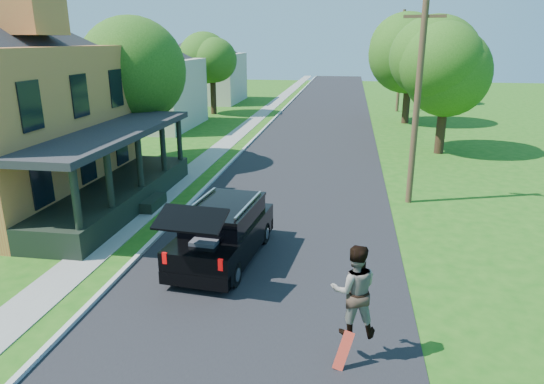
% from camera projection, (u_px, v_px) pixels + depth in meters
% --- Properties ---
extents(ground, '(140.00, 140.00, 0.00)m').
position_uv_depth(ground, '(257.00, 293.00, 12.92)').
color(ground, '#1A5511').
rests_on(ground, ground).
extents(street, '(8.00, 120.00, 0.02)m').
position_uv_depth(street, '(314.00, 142.00, 31.75)').
color(street, black).
rests_on(street, ground).
extents(curb, '(0.15, 120.00, 0.12)m').
position_uv_depth(curb, '(253.00, 140.00, 32.36)').
color(curb, '#A9A9A3').
rests_on(curb, ground).
extents(sidewalk, '(1.30, 120.00, 0.03)m').
position_uv_depth(sidewalk, '(231.00, 140.00, 32.59)').
color(sidewalk, gray).
rests_on(sidewalk, ground).
extents(front_walk, '(6.50, 1.20, 0.03)m').
position_uv_depth(front_walk, '(58.00, 203.00, 19.99)').
color(front_walk, gray).
rests_on(front_walk, ground).
extents(neighbor_house_mid, '(12.78, 12.78, 8.30)m').
position_uv_depth(neighbor_house_mid, '(139.00, 71.00, 36.28)').
color(neighbor_house_mid, '#BBB7A6').
rests_on(neighbor_house_mid, ground).
extents(neighbor_house_far, '(12.78, 12.78, 8.30)m').
position_uv_depth(neighbor_house_far, '(202.00, 61.00, 51.34)').
color(neighbor_house_far, '#BBB7A6').
rests_on(neighbor_house_far, ground).
extents(black_suv, '(2.37, 5.19, 2.35)m').
position_uv_depth(black_suv, '(223.00, 232.00, 14.60)').
color(black_suv, black).
rests_on(black_suv, ground).
extents(skateboarder, '(1.06, 0.88, 1.99)m').
position_uv_depth(skateboarder, '(354.00, 290.00, 9.88)').
color(skateboarder, black).
rests_on(skateboarder, ground).
extents(skateboard, '(0.44, 0.28, 0.82)m').
position_uv_depth(skateboard, '(343.00, 352.00, 9.85)').
color(skateboard, red).
rests_on(skateboard, ground).
extents(tree_left_mid, '(5.81, 5.90, 7.86)m').
position_uv_depth(tree_left_mid, '(128.00, 66.00, 25.26)').
color(tree_left_mid, black).
rests_on(tree_left_mid, ground).
extents(tree_left_far, '(6.35, 6.08, 7.55)m').
position_uv_depth(tree_left_far, '(211.00, 57.00, 42.35)').
color(tree_left_far, black).
rests_on(tree_left_far, ground).
extents(tree_right_near, '(5.37, 5.34, 7.90)m').
position_uv_depth(tree_right_near, '(447.00, 63.00, 27.23)').
color(tree_right_near, black).
rests_on(tree_right_near, ground).
extents(tree_right_mid, '(6.51, 6.57, 8.87)m').
position_uv_depth(tree_right_mid, '(410.00, 49.00, 37.31)').
color(tree_right_mid, black).
rests_on(tree_right_mid, ground).
extents(tree_right_far, '(6.05, 5.74, 7.55)m').
position_uv_depth(tree_right_far, '(425.00, 53.00, 49.24)').
color(tree_right_far, black).
rests_on(tree_right_far, ground).
extents(utility_pole_near, '(1.54, 0.33, 7.84)m').
position_uv_depth(utility_pole_near, '(417.00, 104.00, 18.90)').
color(utility_pole_near, '#4B3422').
rests_on(utility_pole_near, ground).
extents(utility_pole_far, '(1.67, 0.47, 8.97)m').
position_uv_depth(utility_pole_far, '(401.00, 60.00, 43.96)').
color(utility_pole_far, '#4B3422').
rests_on(utility_pole_far, ground).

